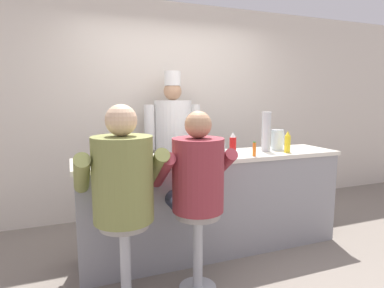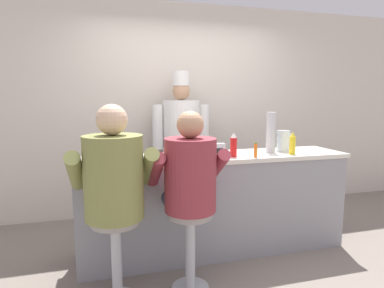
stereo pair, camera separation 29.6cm
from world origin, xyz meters
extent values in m
plane|color=slate|center=(0.00, 0.00, 0.00)|extent=(20.00, 20.00, 0.00)
cube|color=beige|center=(0.00, 1.56, 1.35)|extent=(10.00, 0.06, 2.70)
cube|color=gray|center=(0.00, 0.28, 0.46)|extent=(2.56, 0.54, 0.92)
cube|color=silver|center=(0.00, 0.28, 0.94)|extent=(2.61, 0.56, 0.04)
cylinder|color=red|center=(0.13, 0.15, 1.05)|extent=(0.06, 0.06, 0.18)
cone|color=white|center=(0.13, 0.15, 1.16)|extent=(0.05, 0.05, 0.05)
cylinder|color=yellow|center=(0.74, 0.13, 1.04)|extent=(0.06, 0.06, 0.17)
cone|color=yellow|center=(0.74, 0.13, 1.15)|extent=(0.05, 0.05, 0.05)
cylinder|color=orange|center=(0.32, 0.07, 1.02)|extent=(0.03, 0.03, 0.13)
cylinder|color=#287F2D|center=(0.32, 0.07, 1.09)|extent=(0.02, 0.02, 0.01)
cylinder|color=silver|center=(0.74, 0.31, 1.07)|extent=(0.13, 0.13, 0.21)
cube|color=silver|center=(0.82, 0.31, 1.08)|extent=(0.02, 0.02, 0.13)
cylinder|color=white|center=(-0.61, 0.18, 0.97)|extent=(0.25, 0.25, 0.02)
ellipsoid|color=#E0BC60|center=(-0.61, 0.18, 0.99)|extent=(0.11, 0.09, 0.03)
cylinder|color=#4C7FB7|center=(-0.82, 0.26, 0.98)|extent=(0.17, 0.17, 0.05)
cylinder|color=white|center=(-0.34, 0.21, 1.00)|extent=(0.09, 0.09, 0.08)
torus|color=white|center=(-0.28, 0.21, 1.01)|extent=(0.06, 0.02, 0.06)
cylinder|color=#B7BABF|center=(0.59, 0.29, 1.16)|extent=(0.09, 0.09, 0.39)
cylinder|color=silver|center=(0.59, 0.29, 1.36)|extent=(0.10, 0.10, 0.01)
cube|color=silver|center=(-0.01, 0.18, 1.02)|extent=(0.12, 0.07, 0.13)
cube|color=black|center=(-0.01, 0.14, 1.02)|extent=(0.07, 0.01, 0.04)
cylinder|color=#B2B5BA|center=(-0.96, -0.30, 0.32)|extent=(0.08, 0.08, 0.61)
cylinder|color=gray|center=(-0.96, -0.30, 0.62)|extent=(0.35, 0.35, 0.05)
cylinder|color=#33384C|center=(-1.07, -0.09, 0.66)|extent=(0.16, 0.42, 0.16)
cylinder|color=#33384C|center=(-0.86, -0.09, 0.66)|extent=(0.16, 0.42, 0.16)
cylinder|color=olive|center=(-0.96, -0.30, 0.94)|extent=(0.42, 0.42, 0.59)
cylinder|color=olive|center=(-1.23, -0.18, 0.97)|extent=(0.11, 0.45, 0.36)
cylinder|color=olive|center=(-0.70, -0.18, 0.97)|extent=(0.11, 0.45, 0.36)
sphere|color=#DBB28E|center=(-0.96, -0.30, 1.35)|extent=(0.22, 0.22, 0.22)
cylinder|color=#B2B5BA|center=(-0.40, -0.30, 0.01)|extent=(0.29, 0.29, 0.02)
cylinder|color=#B2B5BA|center=(-0.40, -0.30, 0.32)|extent=(0.08, 0.08, 0.61)
cylinder|color=gray|center=(-0.40, -0.30, 0.62)|extent=(0.35, 0.35, 0.05)
cylinder|color=#33384C|center=(-0.50, -0.10, 0.66)|extent=(0.15, 0.39, 0.15)
cylinder|color=#33384C|center=(-0.31, -0.10, 0.66)|extent=(0.15, 0.39, 0.15)
cylinder|color=maroon|center=(-0.40, -0.30, 0.93)|extent=(0.39, 0.39, 0.56)
cylinder|color=maroon|center=(-0.65, -0.19, 0.95)|extent=(0.10, 0.42, 0.34)
cylinder|color=maroon|center=(-0.16, -0.19, 0.95)|extent=(0.10, 0.42, 0.34)
sphere|color=tan|center=(-0.40, -0.30, 1.30)|extent=(0.20, 0.20, 0.20)
cube|color=#232328|center=(-0.10, 1.27, 0.42)|extent=(0.35, 0.19, 0.84)
cube|color=white|center=(-0.10, 1.22, 0.59)|extent=(0.32, 0.02, 0.51)
cylinder|color=white|center=(-0.10, 1.27, 1.16)|extent=(0.46, 0.46, 0.63)
sphere|color=tan|center=(-0.10, 1.27, 1.58)|extent=(0.22, 0.22, 0.22)
cylinder|color=white|center=(-0.10, 1.27, 1.74)|extent=(0.20, 0.20, 0.17)
cylinder|color=white|center=(-0.39, 1.27, 1.16)|extent=(0.13, 0.13, 0.54)
cylinder|color=white|center=(0.19, 1.27, 1.16)|extent=(0.13, 0.13, 0.54)
camera|label=1|loc=(-1.29, -2.48, 1.49)|focal=30.00mm
camera|label=2|loc=(-1.01, -2.57, 1.49)|focal=30.00mm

